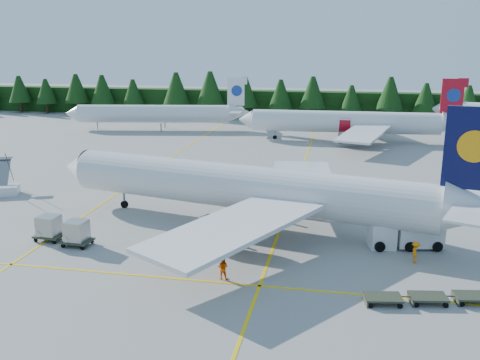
% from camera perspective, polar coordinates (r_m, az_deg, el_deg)
% --- Properties ---
extents(ground, '(320.00, 320.00, 0.00)m').
position_cam_1_polar(ground, '(46.04, -4.17, -7.38)').
color(ground, gray).
rests_on(ground, ground).
extents(taxi_stripe_a, '(0.25, 120.00, 0.01)m').
position_cam_1_polar(taxi_stripe_a, '(68.41, -11.13, -0.20)').
color(taxi_stripe_a, yellow).
rests_on(taxi_stripe_a, ground).
extents(taxi_stripe_b, '(0.25, 120.00, 0.01)m').
position_cam_1_polar(taxi_stripe_b, '(63.74, 5.78, -1.10)').
color(taxi_stripe_b, yellow).
rests_on(taxi_stripe_b, ground).
extents(taxi_stripe_cross, '(80.00, 0.25, 0.01)m').
position_cam_1_polar(taxi_stripe_cross, '(40.77, -6.41, -10.46)').
color(taxi_stripe_cross, yellow).
rests_on(taxi_stripe_cross, ground).
extents(treeline_hedge, '(220.00, 4.00, 6.00)m').
position_cam_1_polar(treeline_hedge, '(124.47, 5.81, 8.04)').
color(treeline_hedge, black).
rests_on(treeline_hedge, ground).
extents(airliner_navy, '(41.89, 34.10, 12.34)m').
position_cam_1_polar(airliner_navy, '(50.90, -0.51, -0.75)').
color(airliner_navy, silver).
rests_on(airliner_navy, ground).
extents(airliner_red, '(38.10, 31.33, 11.07)m').
position_cam_1_polar(airliner_red, '(95.82, 10.73, 6.08)').
color(airliner_red, silver).
rests_on(airliner_red, ground).
extents(airliner_far_left, '(35.21, 8.86, 10.30)m').
position_cam_1_polar(airliner_far_left, '(107.90, -9.72, 7.01)').
color(airliner_far_left, silver).
rests_on(airliner_far_left, ground).
extents(airstairs, '(4.79, 6.19, 3.65)m').
position_cam_1_polar(airstairs, '(67.48, -24.18, -0.76)').
color(airstairs, silver).
rests_on(airstairs, ground).
extents(service_truck, '(6.44, 3.40, 2.95)m').
position_cam_1_polar(service_truck, '(48.11, 17.28, -5.18)').
color(service_truck, white).
rests_on(service_truck, ground).
extents(dolly_train, '(11.66, 3.92, 0.14)m').
position_cam_1_polar(dolly_train, '(39.70, 21.56, -11.46)').
color(dolly_train, '#313627').
rests_on(dolly_train, ground).
extents(uld_pair, '(5.62, 2.82, 1.88)m').
position_cam_1_polar(uld_pair, '(49.39, -18.39, -5.00)').
color(uld_pair, '#313627').
rests_on(uld_pair, ground).
extents(crew_a, '(0.78, 0.68, 1.79)m').
position_cam_1_polar(crew_a, '(47.52, -2.04, -5.47)').
color(crew_a, '#E14404').
rests_on(crew_a, ground).
extents(crew_b, '(0.91, 0.73, 1.78)m').
position_cam_1_polar(crew_b, '(40.26, -1.85, -9.32)').
color(crew_b, '#EF4E05').
rests_on(crew_b, ground).
extents(crew_c, '(0.53, 0.76, 1.77)m').
position_cam_1_polar(crew_c, '(45.17, 18.22, -7.35)').
color(crew_c, orange).
rests_on(crew_c, ground).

